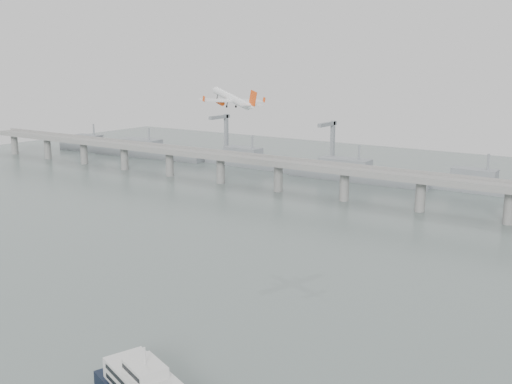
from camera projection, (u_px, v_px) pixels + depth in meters
The scene contains 4 objects.
ground at pixel (167, 321), 207.86m from camera, with size 900.00×900.00×0.00m, color slate.
bridge at pixel (387, 179), 366.16m from camera, with size 800.00×22.00×23.90m.
distant_fleet at pixel (244, 160), 505.84m from camera, with size 453.00×60.90×40.00m.
airliner at pixel (233, 99), 278.91m from camera, with size 36.31×33.79×11.22m.
Camera 1 is at (134.24, -142.40, 88.80)m, focal length 42.00 mm.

